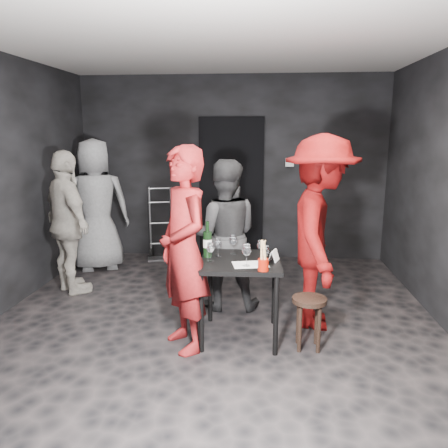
# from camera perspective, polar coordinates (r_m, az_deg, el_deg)

# --- Properties ---
(floor) EXTENTS (4.50, 5.00, 0.02)m
(floor) POSITION_cam_1_polar(r_m,az_deg,el_deg) (4.46, -1.41, -13.09)
(floor) COLOR black
(floor) RESTS_ON ground
(ceiling) EXTENTS (4.50, 5.00, 0.02)m
(ceiling) POSITION_cam_1_polar(r_m,az_deg,el_deg) (4.12, -1.62, 23.35)
(ceiling) COLOR silver
(ceiling) RESTS_ON ground
(wall_back) EXTENTS (4.50, 0.04, 2.70)m
(wall_back) POSITION_cam_1_polar(r_m,az_deg,el_deg) (6.55, 1.01, 7.26)
(wall_back) COLOR black
(wall_back) RESTS_ON ground
(wall_front) EXTENTS (4.50, 0.04, 2.70)m
(wall_front) POSITION_cam_1_polar(r_m,az_deg,el_deg) (1.67, -11.45, -7.08)
(wall_front) COLOR black
(wall_front) RESTS_ON ground
(doorway) EXTENTS (0.95, 0.10, 2.10)m
(doorway) POSITION_cam_1_polar(r_m,az_deg,el_deg) (6.52, 0.96, 4.59)
(doorway) COLOR black
(doorway) RESTS_ON ground
(wallbox_upper) EXTENTS (0.12, 0.06, 0.12)m
(wallbox_upper) POSITION_cam_1_polar(r_m,az_deg,el_deg) (6.49, 8.57, 7.98)
(wallbox_upper) COLOR #B7B7B2
(wallbox_upper) RESTS_ON wall_back
(wallbox_lower) EXTENTS (0.10, 0.06, 0.14)m
(wallbox_lower) POSITION_cam_1_polar(r_m,az_deg,el_deg) (6.50, 10.33, 7.48)
(wallbox_lower) COLOR #B7B7B2
(wallbox_lower) RESTS_ON wall_back
(hand_truck) EXTENTS (0.36, 0.32, 1.08)m
(hand_truck) POSITION_cam_1_polar(r_m,az_deg,el_deg) (6.68, -8.23, -2.76)
(hand_truck) COLOR #B2B2B7
(hand_truck) RESTS_ON floor
(tasting_table) EXTENTS (0.72, 0.72, 0.75)m
(tasting_table) POSITION_cam_1_polar(r_m,az_deg,el_deg) (4.00, 2.17, -6.04)
(tasting_table) COLOR black
(tasting_table) RESTS_ON floor
(stool) EXTENTS (0.30, 0.30, 0.47)m
(stool) POSITION_cam_1_polar(r_m,az_deg,el_deg) (3.96, 11.05, -10.94)
(stool) COLOR black
(stool) RESTS_ON floor
(server_red) EXTENTS (0.85, 0.93, 2.12)m
(server_red) POSITION_cam_1_polar(r_m,az_deg,el_deg) (3.72, -5.32, -0.89)
(server_red) COLOR maroon
(server_red) RESTS_ON floor
(woman_black) EXTENTS (0.87, 0.51, 1.73)m
(woman_black) POSITION_cam_1_polar(r_m,az_deg,el_deg) (4.65, -0.02, -0.74)
(woman_black) COLOR #2E2E2F
(woman_black) RESTS_ON floor
(man_maroon) EXTENTS (0.80, 1.56, 2.34)m
(man_maroon) POSITION_cam_1_polar(r_m,az_deg,el_deg) (4.25, 12.58, 1.97)
(man_maroon) COLOR #680909
(man_maroon) RESTS_ON floor
(bystander_cream) EXTENTS (1.17, 1.15, 1.90)m
(bystander_cream) POSITION_cam_1_polar(r_m,az_deg,el_deg) (5.37, -19.79, 1.21)
(bystander_cream) COLOR #BCB3A6
(bystander_cream) RESTS_ON floor
(bystander_grey) EXTENTS (1.20, 0.94, 2.17)m
(bystander_grey) POSITION_cam_1_polar(r_m,az_deg,el_deg) (6.18, -16.44, 4.02)
(bystander_grey) COLOR gray
(bystander_grey) RESTS_ON floor
(tasting_mat) EXTENTS (0.34, 0.26, 0.00)m
(tasting_mat) POSITION_cam_1_polar(r_m,az_deg,el_deg) (3.83, 3.46, -5.30)
(tasting_mat) COLOR white
(tasting_mat) RESTS_ON tasting_table
(wine_glass_a) EXTENTS (0.09, 0.09, 0.19)m
(wine_glass_a) POSITION_cam_1_polar(r_m,az_deg,el_deg) (3.89, -1.75, -3.57)
(wine_glass_a) COLOR white
(wine_glass_a) RESTS_ON tasting_table
(wine_glass_b) EXTENTS (0.08, 0.08, 0.18)m
(wine_glass_b) POSITION_cam_1_polar(r_m,az_deg,el_deg) (4.06, -0.79, -2.98)
(wine_glass_b) COLOR white
(wine_glass_b) RESTS_ON tasting_table
(wine_glass_c) EXTENTS (0.10, 0.10, 0.20)m
(wine_glass_c) POSITION_cam_1_polar(r_m,az_deg,el_deg) (4.13, 1.19, -2.56)
(wine_glass_c) COLOR white
(wine_glass_c) RESTS_ON tasting_table
(wine_glass_d) EXTENTS (0.10, 0.10, 0.22)m
(wine_glass_d) POSITION_cam_1_polar(r_m,az_deg,el_deg) (3.76, 2.96, -3.92)
(wine_glass_d) COLOR white
(wine_glass_d) RESTS_ON tasting_table
(wine_glass_e) EXTENTS (0.09, 0.09, 0.19)m
(wine_glass_e) POSITION_cam_1_polar(r_m,az_deg,el_deg) (3.81, 5.37, -3.97)
(wine_glass_e) COLOR white
(wine_glass_e) RESTS_ON tasting_table
(wine_glass_f) EXTENTS (0.09, 0.09, 0.19)m
(wine_glass_f) POSITION_cam_1_polar(r_m,az_deg,el_deg) (4.00, 4.83, -3.21)
(wine_glass_f) COLOR white
(wine_glass_f) RESTS_ON tasting_table
(wine_bottle) EXTENTS (0.08, 0.08, 0.34)m
(wine_bottle) POSITION_cam_1_polar(r_m,az_deg,el_deg) (4.03, -2.17, -2.54)
(wine_bottle) COLOR black
(wine_bottle) RESTS_ON tasting_table
(breadstick_cup) EXTENTS (0.09, 0.09, 0.28)m
(breadstick_cup) POSITION_cam_1_polar(r_m,az_deg,el_deg) (3.65, 5.16, -4.19)
(breadstick_cup) COLOR #A51506
(breadstick_cup) RESTS_ON tasting_table
(reserved_card) EXTENTS (0.12, 0.16, 0.11)m
(reserved_card) POSITION_cam_1_polar(r_m,az_deg,el_deg) (3.94, 6.27, -4.10)
(reserved_card) COLOR white
(reserved_card) RESTS_ON tasting_table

